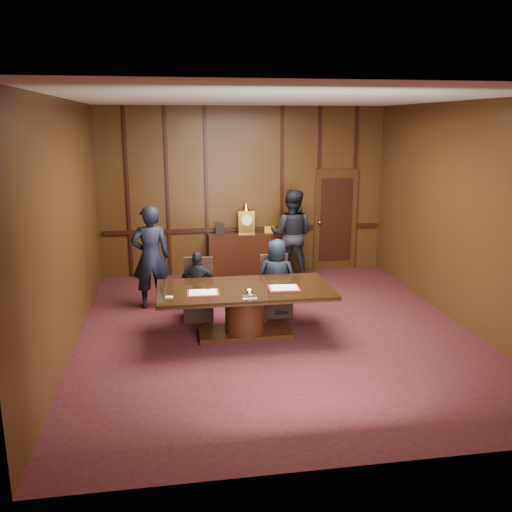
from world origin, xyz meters
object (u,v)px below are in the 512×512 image
at_px(conference_table, 245,304).
at_px(witness_left, 151,257).
at_px(sideboard, 246,252).
at_px(signatory_right, 277,278).
at_px(witness_right, 292,235).
at_px(signatory_left, 198,286).

height_order(conference_table, witness_left, witness_left).
xyz_separation_m(sideboard, witness_left, (-1.93, -1.81, 0.42)).
relative_size(signatory_right, witness_left, 0.73).
xyz_separation_m(witness_left, witness_right, (2.80, 1.37, 0.03)).
height_order(sideboard, conference_table, sideboard).
xyz_separation_m(sideboard, conference_table, (-0.50, -3.37, 0.02)).
bearing_deg(witness_right, sideboard, -2.48).
relative_size(conference_table, signatory_left, 2.28).
distance_m(sideboard, signatory_right, 2.58).
bearing_deg(signatory_left, signatory_right, -170.13).
bearing_deg(witness_left, witness_right, -160.57).
bearing_deg(conference_table, witness_right, 64.77).
bearing_deg(sideboard, witness_left, -136.84).
bearing_deg(signatory_left, witness_right, -123.73).
relative_size(conference_table, witness_right, 1.41).
distance_m(conference_table, witness_right, 3.27).
xyz_separation_m(conference_table, witness_right, (1.38, 2.93, 0.42)).
xyz_separation_m(sideboard, signatory_right, (0.15, -2.57, 0.17)).
xyz_separation_m(signatory_left, witness_right, (2.03, 2.13, 0.36)).
xyz_separation_m(conference_table, signatory_right, (0.65, 0.80, 0.15)).
bearing_deg(conference_table, signatory_left, 129.09).
height_order(witness_left, witness_right, witness_right).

